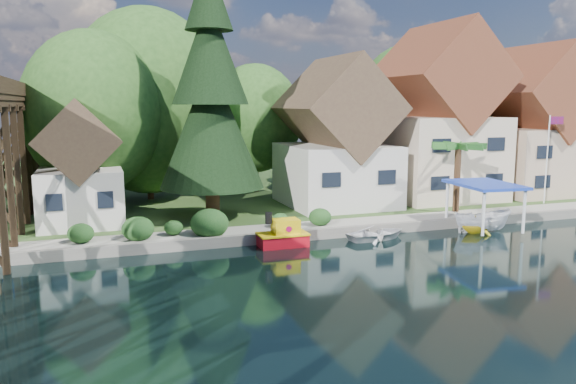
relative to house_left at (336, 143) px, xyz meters
The scene contains 17 objects.
ground 18.20m from the house_left, 113.63° to the right, with size 140.00×140.00×0.00m, color black.
bank 19.92m from the house_left, 111.25° to the left, with size 140.00×52.00×0.50m, color #27461C.
seawall 9.81m from the house_left, 110.56° to the right, with size 60.00×0.40×0.62m, color slate.
promenade 8.19m from the house_left, 98.49° to the right, with size 50.00×2.60×0.06m, color gray.
house_left is the anchor object (origin of this frame).
house_center 9.10m from the house_left, ahead, with size 8.65×9.18×13.89m.
house_right 18.01m from the house_left, ahead, with size 8.15×8.64×12.45m.
shed 18.11m from the house_left, behind, with size 5.09×5.40×7.85m.
bg_trees 8.26m from the house_left, 138.80° to the left, with size 49.90×13.30×10.57m.
shrubs 13.97m from the house_left, 149.83° to the right, with size 15.76×2.47×1.70m.
conifer 10.61m from the house_left, 167.96° to the right, with size 6.81×6.81×16.76m.
palm_tree 8.77m from the house_left, 40.14° to the right, with size 4.26×4.26×5.16m.
flagpole 16.14m from the house_left, 17.61° to the right, with size 0.98×0.45×6.69m.
tugboat 12.28m from the house_left, 128.80° to the right, with size 2.84×1.57×2.06m.
boat_white_a 10.27m from the house_left, 97.72° to the right, with size 2.78×3.89×0.81m, color silver.
boat_canopy 11.89m from the house_left, 58.14° to the right, with size 4.04×5.14×3.12m.
boat_yellow 12.00m from the house_left, 60.81° to the right, with size 2.00×2.32×1.22m, color yellow.
Camera 1 is at (-10.04, -22.38, 8.01)m, focal length 35.00 mm.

